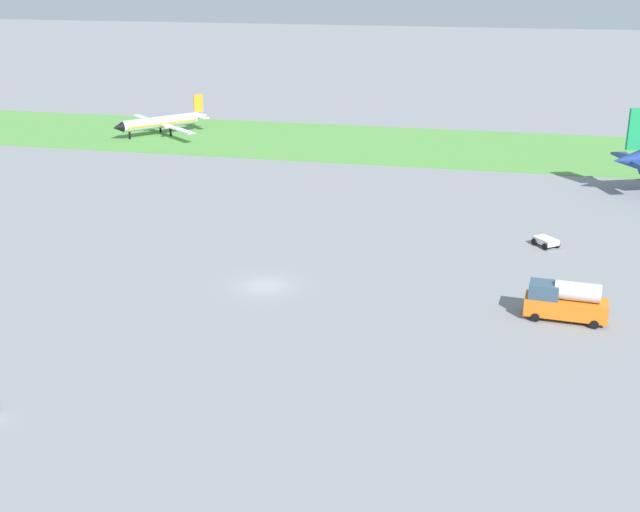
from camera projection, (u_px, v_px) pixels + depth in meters
ground_plane at (265, 286)px, 73.99m from camera, size 600.00×600.00×0.00m
grass_taxiway_strip at (375, 144)px, 130.23m from camera, size 360.00×28.00×0.08m
airplane_taxiing_turboprop at (162, 122)px, 136.13m from camera, size 16.27×14.56×6.02m
baggage_cart_near_gate at (546, 241)px, 83.92m from camera, size 2.85×2.95×0.90m
fuel_truck_by_runway at (565, 301)px, 66.70m from camera, size 6.68×3.08×3.29m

